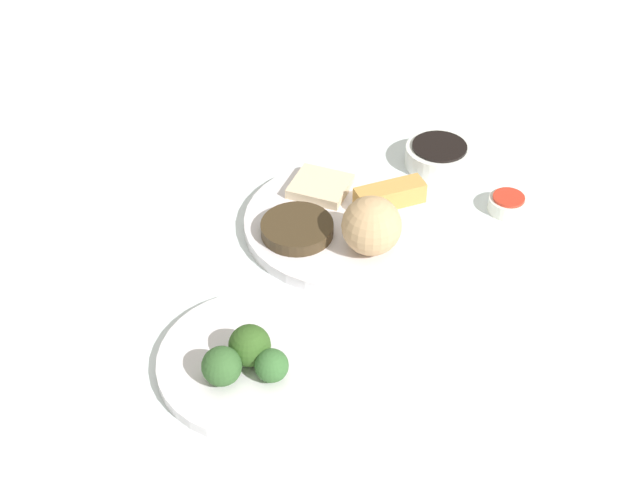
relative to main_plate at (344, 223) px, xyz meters
The scene contains 14 objects.
tabletop 0.02m from the main_plate, 167.14° to the left, with size 2.20×2.20×0.02m, color white.
main_plate is the anchor object (origin of this frame).
rice_scoop 0.09m from the main_plate, 27.04° to the left, with size 0.08×0.08×0.08m, color tan.
spring_roll 0.07m from the main_plate, 117.04° to the left, with size 0.10×0.03×0.03m, color #DCA14E.
crab_rangoon_wonton 0.07m from the main_plate, 152.96° to the right, with size 0.07×0.08×0.01m, color beige.
stir_fry_heap 0.07m from the main_plate, 62.96° to the right, with size 0.10×0.10×0.02m, color #41321E.
broccoli_plate 0.27m from the main_plate, 24.14° to the right, with size 0.22×0.22×0.01m, color white.
broccoli_floret_0 0.31m from the main_plate, 26.55° to the right, with size 0.04×0.04×0.04m, color #376330.
broccoli_floret_1 0.28m from the main_plate, 23.89° to the right, with size 0.05×0.05×0.05m, color #365E23.
broccoli_floret_2 0.29m from the main_plate, 17.33° to the right, with size 0.04×0.04×0.04m, color #3A6D34.
soy_sauce_bowl 0.21m from the main_plate, 135.55° to the left, with size 0.10×0.10×0.03m, color white.
soy_sauce_bowl_liquid 0.21m from the main_plate, 135.55° to the left, with size 0.08×0.08×0.00m, color black.
sauce_ramekin_sweet_and_sour 0.23m from the main_plate, 99.25° to the left, with size 0.05×0.05×0.02m, color white.
sauce_ramekin_sweet_and_sour_liquid 0.23m from the main_plate, 99.25° to the left, with size 0.04×0.04×0.00m, color red.
Camera 1 is at (0.86, -0.04, 0.73)m, focal length 45.61 mm.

